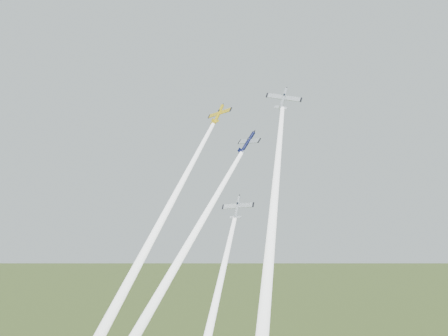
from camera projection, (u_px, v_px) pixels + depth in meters
plane_yellow at (219, 114)px, 153.90m from camera, size 9.02×6.85×8.69m
smoke_trail_yellow at (152, 238)px, 134.08m from camera, size 7.02×44.86×62.86m
plane_navy at (247, 142)px, 138.74m from camera, size 10.07×7.86×8.12m
smoke_trail_navy at (172, 272)px, 123.80m from camera, size 14.74×39.98×57.35m
plane_silver_right at (283, 99)px, 135.83m from camera, size 9.34×9.64×9.44m
smoke_trail_silver_right at (271, 238)px, 110.75m from camera, size 20.89×41.40×62.05m
plane_silver_low at (237, 207)px, 132.66m from camera, size 9.58×7.52×7.71m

